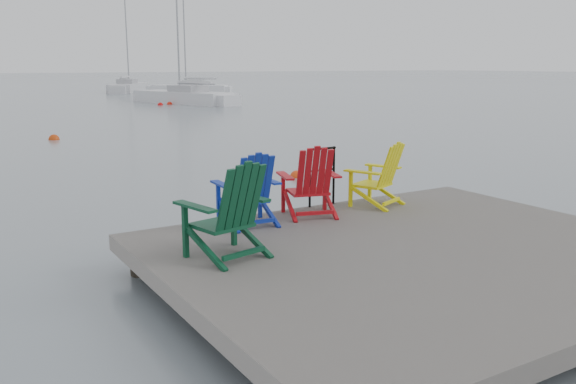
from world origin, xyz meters
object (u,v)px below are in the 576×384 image
chair_yellow (379,174)px  buoy_d (160,105)px  chair_red (311,181)px  sailboat_far (190,90)px  buoy_c (170,104)px  chair_blue (249,189)px  buoy_a (297,177)px  handrail (322,171)px  chair_green (229,210)px  sailboat_near (184,98)px  sailboat_mid (128,88)px  buoy_b (54,140)px

chair_yellow → buoy_d: (7.77, 31.59, -0.99)m
chair_red → sailboat_far: sailboat_far is taller
buoy_c → buoy_d: buoy_c is taller
chair_blue → buoy_a: (3.88, 5.00, -1.00)m
handrail → chair_blue: (-1.50, -0.48, -0.04)m
handrail → sailboat_far: size_ratio=0.10×
chair_green → chair_red: chair_green is taller
chair_red → buoy_a: size_ratio=3.13×
chair_yellow → sailboat_far: size_ratio=0.10×
chair_red → sailboat_near: sailboat_near is taller
sailboat_near → buoy_d: (-2.11, -1.08, -0.36)m
handrail → chair_red: (-0.52, -0.48, -0.03)m
buoy_a → chair_red: bearing=-120.1°
buoy_a → buoy_d: 27.30m
chair_yellow → sailboat_near: sailboat_near is taller
chair_yellow → buoy_a: size_ratio=3.01×
chair_green → buoy_d: 34.50m
sailboat_near → buoy_a: bearing=-123.8°
chair_blue → buoy_c: 33.83m
sailboat_mid → buoy_a: size_ratio=35.61×
handrail → buoy_b: 15.27m
sailboat_mid → buoy_c: 20.72m
sailboat_near → sailboat_far: size_ratio=1.26×
buoy_c → buoy_d: size_ratio=1.05×
chair_red → buoy_a: bearing=76.8°
sailboat_near → buoy_c: bearing=-171.5°
handrail → buoy_c: (9.31, 31.57, -1.04)m
sailboat_far → buoy_c: size_ratio=24.70×
sailboat_near → buoy_c: size_ratio=31.05×
sailboat_mid → sailboat_far: 8.37m
chair_green → sailboat_far: 49.45m
chair_blue → sailboat_near: sailboat_near is taller
chair_blue → chair_red: (0.98, 0.00, 0.01)m
buoy_a → sailboat_near: bearing=73.4°
sailboat_mid → chair_green: bearing=-76.2°
chair_yellow → buoy_c: size_ratio=2.57×
buoy_c → buoy_b: bearing=-122.5°
sailboat_near → buoy_a: sailboat_near is taller
buoy_b → sailboat_far: bearing=59.5°
buoy_d → handrail: bearing=-105.3°
buoy_a → buoy_d: bearing=77.0°
chair_blue → buoy_c: (10.81, 32.05, -1.00)m
chair_green → buoy_b: 16.88m
handrail → chair_green: bearing=-145.5°
chair_yellow → sailboat_near: bearing=50.2°
chair_red → buoy_c: size_ratio=2.68×
handrail → chair_blue: size_ratio=0.91×
chair_red → sailboat_near: bearing=88.0°
buoy_a → buoy_c: buoy_c is taller
buoy_d → buoy_a: bearing=-103.0°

